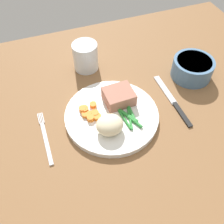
{
  "coord_description": "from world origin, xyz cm",
  "views": [
    {
      "loc": [
        -15.62,
        -39.65,
        56.06
      ],
      "look_at": [
        -1.33,
        -0.24,
        4.6
      ],
      "focal_mm": 40.5,
      "sensor_mm": 36.0,
      "label": 1
    }
  ],
  "objects": [
    {
      "name": "meat_portion",
      "position": [
        2.06,
        3.72,
        5.4
      ],
      "size": [
        8.02,
        7.1,
        3.59
      ],
      "primitive_type": "cube",
      "rotation": [
        0.0,
        0.0,
        0.03
      ],
      "color": "#A86B56",
      "rests_on": "dinner_plate"
    },
    {
      "name": "fork",
      "position": [
        -19.48,
        -0.5,
        2.2
      ],
      "size": [
        1.44,
        16.6,
        0.4
      ],
      "rotation": [
        0.0,
        0.0,
        0.01
      ],
      "color": "silver",
      "rests_on": "dining_table"
    },
    {
      "name": "dinner_plate",
      "position": [
        -1.33,
        -0.24,
        2.8
      ],
      "size": [
        25.14,
        25.14,
        1.6
      ],
      "primitive_type": "cylinder",
      "color": "white",
      "rests_on": "dining_table"
    },
    {
      "name": "water_glass",
      "position": [
        -1.95,
        22.11,
        5.72
      ],
      "size": [
        7.73,
        7.73,
        8.72
      ],
      "color": "silver",
      "rests_on": "dining_table"
    },
    {
      "name": "green_beans",
      "position": [
        2.56,
        -2.66,
        3.99
      ],
      "size": [
        4.57,
        8.63,
        0.87
      ],
      "color": "#2D8C38",
      "rests_on": "dinner_plate"
    },
    {
      "name": "knife",
      "position": [
        17.05,
        -0.53,
        2.2
      ],
      "size": [
        1.7,
        20.5,
        0.64
      ],
      "rotation": [
        0.0,
        0.0,
        0.06
      ],
      "color": "black",
      "rests_on": "dining_table"
    },
    {
      "name": "dining_table",
      "position": [
        0.0,
        0.0,
        1.0
      ],
      "size": [
        120.0,
        90.0,
        2.0
      ],
      "color": "brown",
      "rests_on": "ground"
    },
    {
      "name": "salad_bowl",
      "position": [
        27.41,
        7.29,
        5.31
      ],
      "size": [
        12.22,
        12.22,
        5.86
      ],
      "color": "#4C7299",
      "rests_on": "dining_table"
    },
    {
      "name": "carrot_slices",
      "position": [
        -6.89,
        2.11,
        4.15
      ],
      "size": [
        5.08,
        5.89,
        1.27
      ],
      "color": "orange",
      "rests_on": "dinner_plate"
    },
    {
      "name": "mashed_potatoes",
      "position": [
        -3.59,
        -4.77,
        5.74
      ],
      "size": [
        6.84,
        6.27,
        4.28
      ],
      "primitive_type": "ellipsoid",
      "color": "beige",
      "rests_on": "dinner_plate"
    }
  ]
}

